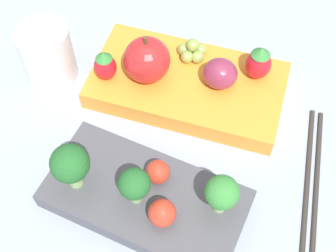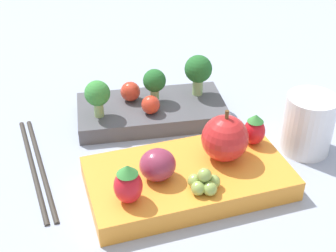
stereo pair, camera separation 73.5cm
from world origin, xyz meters
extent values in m
plane|color=#939EB2|center=(0.00, 0.00, 0.00)|extent=(4.00, 4.00, 0.00)
cube|color=#4C4C51|center=(0.01, 0.07, 0.01)|extent=(0.21, 0.12, 0.02)
cube|color=orange|center=(0.01, -0.08, 0.01)|extent=(0.23, 0.13, 0.03)
cylinder|color=#93B770|center=(0.08, 0.08, 0.03)|extent=(0.01, 0.01, 0.02)
sphere|color=#236028|center=(0.08, 0.08, 0.06)|extent=(0.04, 0.04, 0.04)
cylinder|color=#93B770|center=(0.01, 0.08, 0.03)|extent=(0.01, 0.01, 0.02)
sphere|color=#236028|center=(0.01, 0.08, 0.06)|extent=(0.03, 0.03, 0.03)
cylinder|color=#93B770|center=(-0.07, 0.06, 0.03)|extent=(0.01, 0.01, 0.02)
sphere|color=#388438|center=(-0.07, 0.06, 0.06)|extent=(0.03, 0.03, 0.03)
sphere|color=red|center=(0.00, 0.05, 0.04)|extent=(0.03, 0.03, 0.03)
sphere|color=red|center=(-0.02, 0.09, 0.04)|extent=(0.03, 0.03, 0.03)
sphere|color=red|center=(0.06, -0.07, 0.05)|extent=(0.05, 0.05, 0.05)
cylinder|color=brown|center=(0.06, -0.07, 0.08)|extent=(0.00, 0.00, 0.01)
ellipsoid|color=red|center=(-0.06, -0.11, 0.04)|extent=(0.03, 0.03, 0.04)
cone|color=#388438|center=(-0.06, -0.11, 0.07)|extent=(0.02, 0.02, 0.01)
ellipsoid|color=red|center=(0.10, -0.05, 0.04)|extent=(0.03, 0.03, 0.03)
cone|color=#388438|center=(0.10, -0.05, 0.06)|extent=(0.02, 0.02, 0.01)
ellipsoid|color=#892D47|center=(-0.02, -0.09, 0.04)|extent=(0.04, 0.04, 0.04)
sphere|color=#8EA84C|center=(0.03, -0.12, 0.03)|extent=(0.02, 0.02, 0.02)
sphere|color=#8EA84C|center=(0.02, -0.11, 0.03)|extent=(0.02, 0.02, 0.02)
sphere|color=#8EA84C|center=(0.01, -0.11, 0.03)|extent=(0.02, 0.02, 0.02)
sphere|color=#8EA84C|center=(0.01, -0.12, 0.03)|extent=(0.02, 0.02, 0.02)
sphere|color=#8EA84C|center=(0.02, -0.13, 0.03)|extent=(0.02, 0.02, 0.02)
sphere|color=#8EA84C|center=(0.02, -0.12, 0.04)|extent=(0.02, 0.02, 0.02)
cylinder|color=white|center=(0.18, -0.05, 0.04)|extent=(0.06, 0.06, 0.08)
cylinder|color=#332D28|center=(-0.15, 0.00, 0.00)|extent=(0.03, 0.21, 0.01)
cylinder|color=#332D28|center=(-0.16, 0.00, 0.00)|extent=(0.03, 0.21, 0.01)
camera|label=1|loc=(-0.08, 0.25, 0.46)|focal=50.00mm
camera|label=2|loc=(-0.12, -0.47, 0.36)|focal=50.00mm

